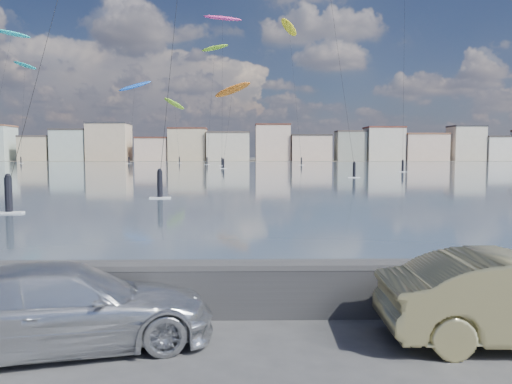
% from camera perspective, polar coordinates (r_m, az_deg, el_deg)
% --- Properties ---
extents(bay_water, '(500.00, 177.00, 0.00)m').
position_cam_1_polar(bay_water, '(97.76, -1.60, 2.71)').
color(bay_water, '#434E62').
rests_on(bay_water, ground).
extents(far_shore_strip, '(500.00, 60.00, 0.00)m').
position_cam_1_polar(far_shore_strip, '(206.23, -1.36, 3.64)').
color(far_shore_strip, '#4C473D').
rests_on(far_shore_strip, ground).
extents(seawall, '(400.00, 0.36, 1.08)m').
position_cam_1_polar(seawall, '(9.26, -6.14, -10.68)').
color(seawall, '#28282B').
rests_on(seawall, ground).
extents(far_buildings, '(240.79, 13.26, 14.60)m').
position_cam_1_polar(far_buildings, '(192.23, -0.99, 5.37)').
color(far_buildings, beige).
rests_on(far_buildings, ground).
extents(car_silver, '(4.78, 2.91, 1.30)m').
position_cam_1_polar(car_silver, '(8.36, -20.79, -12.15)').
color(car_silver, silver).
rests_on(car_silver, ground).
extents(kitesurfer_3, '(10.41, 9.77, 25.49)m').
position_cam_1_polar(kitesurfer_3, '(157.19, -13.68, 11.61)').
color(kitesurfer_3, blue).
rests_on(kitesurfer_3, ground).
extents(kitesurfer_4, '(9.55, 16.46, 34.77)m').
position_cam_1_polar(kitesurfer_4, '(146.78, -26.17, 15.80)').
color(kitesurfer_4, '#19BFBF').
rests_on(kitesurfer_4, ground).
extents(kitesurfer_7, '(9.92, 14.84, 38.31)m').
position_cam_1_polar(kitesurfer_7, '(134.15, -3.84, 19.05)').
color(kitesurfer_7, '#E5338C').
rests_on(kitesurfer_7, ground).
extents(kitesurfer_11, '(9.17, 15.96, 32.90)m').
position_cam_1_polar(kitesurfer_11, '(178.36, -24.91, 12.88)').
color(kitesurfer_11, '#19BFBF').
rests_on(kitesurfer_11, ground).
extents(kitesurfer_12, '(8.02, 21.13, 21.11)m').
position_cam_1_polar(kitesurfer_12, '(168.09, -9.31, 9.87)').
color(kitesurfer_12, '#8CD826').
rests_on(kitesurfer_12, ground).
extents(kitesurfer_13, '(6.33, 12.23, 37.57)m').
position_cam_1_polar(kitesurfer_13, '(135.77, 3.82, 18.02)').
color(kitesurfer_13, yellow).
rests_on(kitesurfer_13, ground).
extents(kitesurfer_14, '(7.71, 14.75, 34.10)m').
position_cam_1_polar(kitesurfer_14, '(146.24, -4.74, 15.84)').
color(kitesurfer_14, '#8CD826').
rests_on(kitesurfer_14, ground).
extents(kitesurfer_15, '(8.44, 12.79, 18.59)m').
position_cam_1_polar(kitesurfer_15, '(107.49, -2.71, 11.46)').
color(kitesurfer_15, orange).
rests_on(kitesurfer_15, ground).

